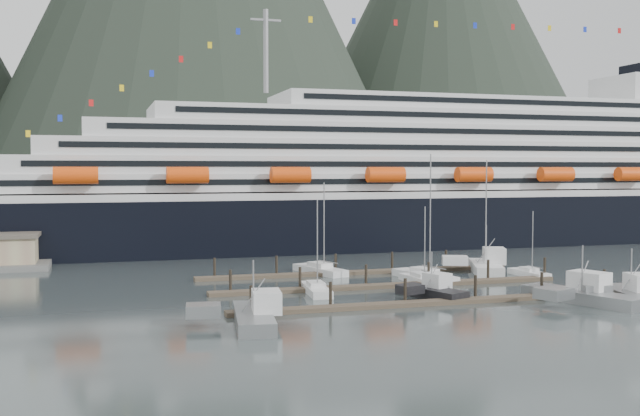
# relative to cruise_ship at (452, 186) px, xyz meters

# --- Properties ---
(ground) EXTENTS (1600.00, 1600.00, 0.00)m
(ground) POSITION_rel_cruise_ship_xyz_m (-30.03, -54.94, -12.04)
(ground) COLOR #465152
(ground) RESTS_ON ground
(mountains) EXTENTS (870.00, 440.00, 420.00)m
(mountains) POSITION_rel_cruise_ship_xyz_m (22.46, 533.60, 151.36)
(mountains) COLOR black
(mountains) RESTS_ON ground
(cruise_ship) EXTENTS (210.00, 30.40, 50.30)m
(cruise_ship) POSITION_rel_cruise_ship_xyz_m (0.00, 0.00, 0.00)
(cruise_ship) COLOR black
(cruise_ship) RESTS_ON ground
(dock_near) EXTENTS (48.18, 2.28, 3.20)m
(dock_near) POSITION_rel_cruise_ship_xyz_m (-34.95, -64.89, -11.73)
(dock_near) COLOR #473B2D
(dock_near) RESTS_ON ground
(dock_mid) EXTENTS (48.18, 2.28, 3.20)m
(dock_mid) POSITION_rel_cruise_ship_xyz_m (-34.95, -51.89, -11.73)
(dock_mid) COLOR #473B2D
(dock_mid) RESTS_ON ground
(dock_far) EXTENTS (48.18, 2.28, 3.20)m
(dock_far) POSITION_rel_cruise_ship_xyz_m (-34.95, -38.89, -11.73)
(dock_far) COLOR #473B2D
(dock_far) RESTS_ON ground
(sailboat_b) EXTENTS (3.34, 9.68, 12.18)m
(sailboat_b) POSITION_rel_cruise_ship_xyz_m (-45.72, -53.63, -11.64)
(sailboat_b) COLOR silver
(sailboat_b) RESTS_ON ground
(sailboat_c) EXTENTS (3.12, 9.07, 10.93)m
(sailboat_c) POSITION_rel_cruise_ship_xyz_m (-29.69, -49.97, -11.64)
(sailboat_c) COLOR silver
(sailboat_c) RESTS_ON ground
(sailboat_d) EXTENTS (5.48, 12.21, 18.13)m
(sailboat_d) POSITION_rel_cruise_ship_xyz_m (-27.88, -47.07, -11.58)
(sailboat_d) COLOR silver
(sailboat_d) RESTS_ON ground
(sailboat_e) EXTENTS (5.94, 11.11, 14.07)m
(sailboat_e) POSITION_rel_cruise_ship_xyz_m (-40.17, -36.86, -11.61)
(sailboat_e) COLOR silver
(sailboat_e) RESTS_ON ground
(sailboat_g) EXTENTS (6.67, 11.67, 17.36)m
(sailboat_g) POSITION_rel_cruise_ship_xyz_m (-15.53, -41.74, -11.58)
(sailboat_g) COLOR silver
(sailboat_g) RESTS_ON ground
(sailboat_h) EXTENTS (2.64, 7.79, 9.89)m
(sailboat_h) POSITION_rel_cruise_ship_xyz_m (-12.03, -48.42, -11.66)
(sailboat_h) COLOR silver
(sailboat_h) RESTS_ON ground
(trawler_a) EXTENTS (9.72, 13.37, 7.15)m
(trawler_a) POSITION_rel_cruise_ship_xyz_m (-57.17, -69.92, -11.13)
(trawler_a) COLOR gray
(trawler_a) RESTS_ON ground
(trawler_b) EXTENTS (8.22, 9.95, 6.10)m
(trawler_b) POSITION_rel_cruise_ship_xyz_m (-33.32, -60.71, -11.22)
(trawler_b) COLOR black
(trawler_b) RESTS_ON ground
(trawler_c) EXTENTS (11.66, 14.79, 7.38)m
(trawler_c) POSITION_rel_cruise_ship_xyz_m (-18.02, -68.80, -11.11)
(trawler_c) COLOR gray
(trawler_c) RESTS_ON ground
(trawler_d) EXTENTS (9.05, 12.03, 6.88)m
(trawler_d) POSITION_rel_cruise_ship_xyz_m (-12.16, -69.92, -11.15)
(trawler_d) COLOR gray
(trawler_d) RESTS_ON ground
(trawler_e) EXTENTS (10.65, 12.74, 7.92)m
(trawler_e) POSITION_rel_cruise_ship_xyz_m (-16.00, -42.76, -11.06)
(trawler_e) COLOR silver
(trawler_e) RESTS_ON ground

